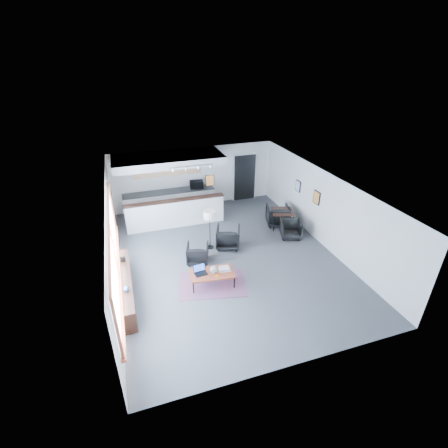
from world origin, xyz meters
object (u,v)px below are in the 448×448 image
object	(u,v)px
floor_lamp	(210,216)
dining_table	(282,212)
microwave	(196,184)
dining_chair_near	(291,230)
dining_chair_far	(278,216)
book_stack	(225,269)
armchair_right	(228,236)
armchair_left	(198,253)
coffee_table	(212,273)
laptop	(200,271)
ceramic_pot	(214,270)

from	to	relation	value
floor_lamp	dining_table	bearing A→B (deg)	11.41
floor_lamp	microwave	world-z (taller)	floor_lamp
dining_chair_near	dining_table	bearing A→B (deg)	104.39
dining_chair_far	book_stack	bearing A→B (deg)	58.15
armchair_right	microwave	xyz separation A→B (m)	(-0.25, 3.51, 0.71)
armchair_right	microwave	size ratio (longest dim) A/B	1.47
dining_chair_near	armchair_left	bearing A→B (deg)	-153.84
coffee_table	armchair_left	distance (m)	1.28
armchair_right	floor_lamp	size ratio (longest dim) A/B	0.58
coffee_table	book_stack	distance (m)	0.39
laptop	dining_chair_near	distance (m)	4.20
coffee_table	dining_chair_near	bearing A→B (deg)	33.11
dining_chair_far	armchair_right	bearing A→B (deg)	38.32
armchair_right	floor_lamp	world-z (taller)	floor_lamp
armchair_left	microwave	size ratio (longest dim) A/B	1.25
dining_chair_far	microwave	world-z (taller)	microwave
laptop	dining_chair_near	size ratio (longest dim) A/B	0.62
coffee_table	microwave	xyz separation A→B (m)	(0.87, 5.38, 0.73)
coffee_table	floor_lamp	size ratio (longest dim) A/B	0.94
coffee_table	microwave	world-z (taller)	microwave
dining_chair_near	dining_chair_far	xyz separation A→B (m)	(0.00, 1.10, 0.06)
book_stack	floor_lamp	bearing A→B (deg)	86.61
coffee_table	laptop	distance (m)	0.37
armchair_right	armchair_left	bearing A→B (deg)	47.23
ceramic_pot	armchair_right	bearing A→B (deg)	60.61
armchair_right	dining_chair_far	distance (m)	2.60
ceramic_pot	microwave	distance (m)	5.51
laptop	microwave	world-z (taller)	microwave
armchair_left	armchair_right	xyz separation A→B (m)	(1.25, 0.59, 0.06)
floor_lamp	dining_chair_far	size ratio (longest dim) A/B	1.94
dining_chair_far	microwave	xyz separation A→B (m)	(-2.65, 2.52, 0.75)
floor_lamp	dining_table	size ratio (longest dim) A/B	1.42
coffee_table	ceramic_pot	distance (m)	0.16
dining_chair_near	book_stack	bearing A→B (deg)	-132.25
dining_table	microwave	world-z (taller)	microwave
coffee_table	microwave	bearing A→B (deg)	87.37
book_stack	armchair_left	distance (m)	1.37
dining_chair_far	ceramic_pot	bearing A→B (deg)	55.75
laptop	book_stack	distance (m)	0.72
ceramic_pot	dining_chair_near	world-z (taller)	ceramic_pot
dining_table	ceramic_pot	bearing A→B (deg)	-143.18
dining_table	dining_chair_near	bearing A→B (deg)	-94.25
armchair_right	microwave	distance (m)	3.59
dining_chair_near	dining_chair_far	distance (m)	1.10
laptop	book_stack	size ratio (longest dim) A/B	1.10
ceramic_pot	floor_lamp	distance (m)	2.20
armchair_left	dining_chair_near	distance (m)	3.68
ceramic_pot	book_stack	xyz separation A→B (m)	(0.34, 0.05, -0.07)
laptop	ceramic_pot	size ratio (longest dim) A/B	1.65
armchair_left	armchair_right	bearing A→B (deg)	-136.56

